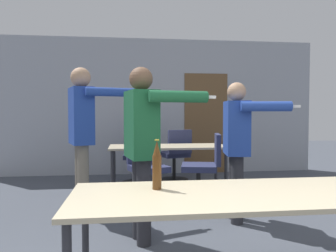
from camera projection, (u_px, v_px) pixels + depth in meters
back_wall at (154, 107)px, 6.69m from camera, size 6.74×0.12×2.74m
conference_table_near at (246, 200)px, 2.16m from camera, size 2.29×0.83×0.73m
conference_table_far at (168, 150)px, 5.16m from camera, size 1.83×0.69×0.73m
person_center_tall at (83, 126)px, 3.96m from camera, size 0.92×0.61×1.79m
person_far_watching at (237, 139)px, 3.73m from camera, size 0.72×0.73×1.59m
person_near_casual at (143, 137)px, 3.14m from camera, size 0.86×0.65×1.68m
office_chair_mid_tucked at (137, 158)px, 5.84m from camera, size 0.52×0.56×0.94m
office_chair_far_left at (176, 157)px, 5.91m from camera, size 0.57×0.62×0.95m
office_chair_side_rolled at (147, 170)px, 4.53m from camera, size 0.60×0.64×0.95m
office_chair_far_right at (204, 170)px, 4.50m from camera, size 0.60×0.54×0.96m
beer_bottle at (157, 166)px, 2.24m from camera, size 0.06×0.06×0.34m
drink_cup at (148, 143)px, 5.05m from camera, size 0.08×0.08×0.11m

